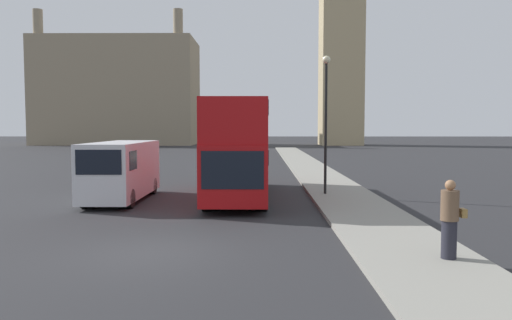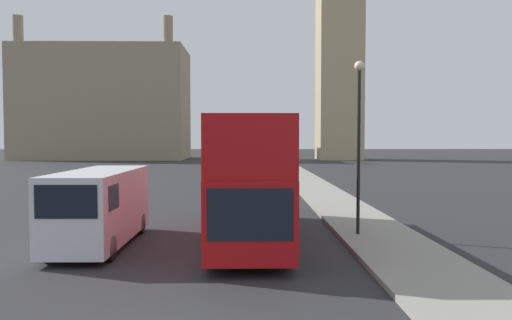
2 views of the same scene
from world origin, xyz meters
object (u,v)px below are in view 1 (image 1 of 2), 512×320
object	(u,v)px
white_van	(121,169)
street_lamp	(326,105)
red_double_decker_bus	(239,145)
pedestrian	(450,219)

from	to	relation	value
white_van	street_lamp	xyz separation A→B (m)	(8.88, 1.29, 2.81)
red_double_decker_bus	pedestrian	xyz separation A→B (m)	(5.29, -10.90, -1.30)
red_double_decker_bus	white_van	world-z (taller)	red_double_decker_bus
red_double_decker_bus	street_lamp	bearing A→B (deg)	3.32
red_double_decker_bus	white_van	xyz separation A→B (m)	(-4.99, -1.07, -1.00)
white_van	red_double_decker_bus	bearing A→B (deg)	12.06
red_double_decker_bus	pedestrian	size ratio (longest dim) A/B	5.67
red_double_decker_bus	white_van	distance (m)	5.20
pedestrian	red_double_decker_bus	bearing A→B (deg)	115.88
red_double_decker_bus	street_lamp	distance (m)	4.30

